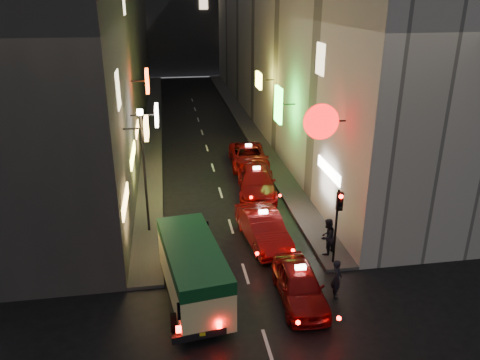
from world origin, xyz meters
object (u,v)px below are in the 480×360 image
taxi_near (300,282)px  traffic_light (338,212)px  lamp_post (144,164)px  minibus (193,266)px  pedestrian_crossing (337,276)px

taxi_near → traffic_light: bearing=44.1°
traffic_light → lamp_post: size_ratio=0.56×
minibus → lamp_post: bearing=107.5°
minibus → traffic_light: (6.32, 1.42, 1.17)m
minibus → pedestrian_crossing: (5.62, -0.72, -0.58)m
taxi_near → traffic_light: traffic_light is taller
lamp_post → taxi_near: bearing=-48.1°
pedestrian_crossing → traffic_light: (0.70, 2.14, 1.75)m
minibus → pedestrian_crossing: minibus is taller
minibus → pedestrian_crossing: bearing=-7.3°
traffic_light → minibus: bearing=-167.3°
minibus → taxi_near: 4.23m
traffic_light → lamp_post: 9.42m
minibus → traffic_light: 6.59m
lamp_post → minibus: bearing=-72.5°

